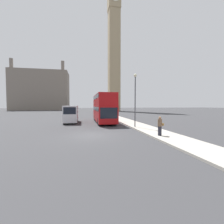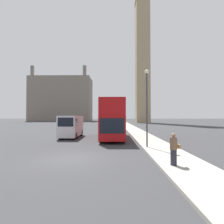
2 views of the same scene
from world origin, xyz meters
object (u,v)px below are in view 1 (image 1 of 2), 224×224
at_px(clock_tower, 114,37).
at_px(white_van, 71,114).
at_px(pedestrian, 160,126).
at_px(red_double_decker_bus, 104,107).
at_px(street_lamp, 135,93).

xyz_separation_m(clock_tower, white_van, (-16.40, -45.74, -33.47)).
distance_m(white_van, pedestrian, 15.04).
distance_m(red_double_decker_bus, pedestrian, 12.54).
bearing_deg(white_van, pedestrian, -56.31).
height_order(clock_tower, street_lamp, clock_tower).
xyz_separation_m(pedestrian, street_lamp, (-0.37, 5.25, 3.28)).
distance_m(clock_tower, white_van, 59.00).
relative_size(clock_tower, red_double_decker_bus, 6.77).
bearing_deg(red_double_decker_bus, street_lamp, -67.06).
bearing_deg(pedestrian, street_lamp, 94.03).
xyz_separation_m(clock_tower, street_lamp, (-8.43, -53.00, -30.65)).
xyz_separation_m(clock_tower, pedestrian, (-8.06, -58.25, -33.93)).
bearing_deg(clock_tower, pedestrian, -97.88).
bearing_deg(clock_tower, red_double_decker_bus, -103.74).
xyz_separation_m(white_van, street_lamp, (7.97, -7.26, 2.81)).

